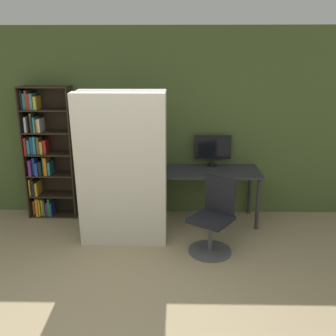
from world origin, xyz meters
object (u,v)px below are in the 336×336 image
bookshelf (45,154)px  mattress_far (125,166)px  monitor (213,149)px  office_chair (213,223)px  mattress_near (122,173)px

bookshelf → mattress_far: size_ratio=0.99×
monitor → office_chair: 1.30m
office_chair → mattress_near: bearing=174.2°
office_chair → bookshelf: bearing=155.2°
office_chair → bookshelf: (-2.35, 1.08, 0.57)m
monitor → mattress_near: size_ratio=0.28×
mattress_far → office_chair: bearing=-21.3°
bookshelf → mattress_near: size_ratio=0.99×
monitor → office_chair: bearing=-94.0°
mattress_near → office_chair: bearing=-5.8°
bookshelf → mattress_far: mattress_far is taller
office_chair → mattress_far: (-1.10, 0.43, 0.59)m
monitor → office_chair: monitor is taller
bookshelf → mattress_near: mattress_near is taller
office_chair → monitor: bearing=86.0°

